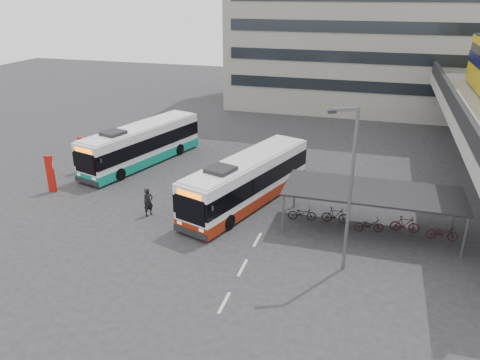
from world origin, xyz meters
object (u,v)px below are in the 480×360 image
(pedestrian, at_px, (148,202))
(lamp_post, at_px, (349,182))
(bus_main, at_px, (248,181))
(bus_teal, at_px, (142,145))

(pedestrian, xyz_separation_m, lamp_post, (12.11, -2.72, 3.86))
(bus_main, xyz_separation_m, lamp_post, (6.68, -6.21, 3.19))
(bus_main, height_order, pedestrian, bus_main)
(lamp_post, bearing_deg, bus_main, 112.46)
(pedestrian, bearing_deg, lamp_post, -72.01)
(pedestrian, relative_size, lamp_post, 0.22)
(pedestrian, distance_m, lamp_post, 13.00)
(bus_main, relative_size, bus_teal, 1.00)
(bus_main, relative_size, lamp_post, 1.40)
(bus_main, distance_m, bus_teal, 11.38)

